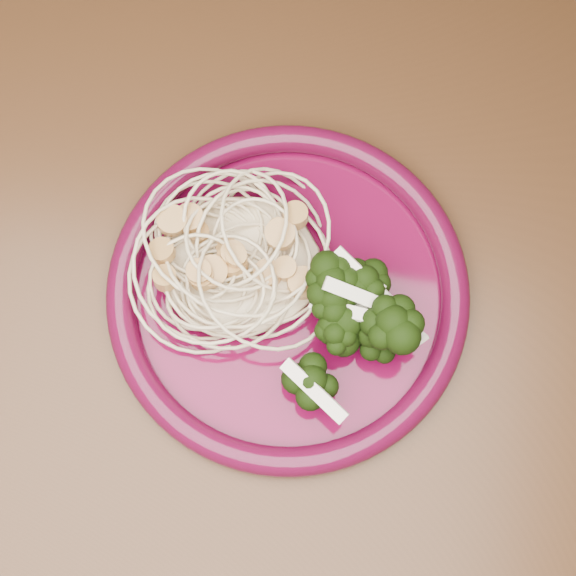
# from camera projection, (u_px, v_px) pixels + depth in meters

# --- Properties ---
(dining_table) EXTENTS (1.20, 0.80, 0.75)m
(dining_table) POSITION_uv_depth(u_px,v_px,m) (191.00, 320.00, 0.70)
(dining_table) COLOR #472814
(dining_table) RESTS_ON ground
(dinner_plate) EXTENTS (0.35, 0.35, 0.02)m
(dinner_plate) POSITION_uv_depth(u_px,v_px,m) (288.00, 292.00, 0.59)
(dinner_plate) COLOR #500523
(dinner_plate) RESTS_ON dining_table
(spaghetti_pile) EXTENTS (0.16, 0.15, 0.03)m
(spaghetti_pile) POSITION_uv_depth(u_px,v_px,m) (238.00, 260.00, 0.59)
(spaghetti_pile) COLOR beige
(spaghetti_pile) RESTS_ON dinner_plate
(scallop_cluster) EXTENTS (0.14, 0.14, 0.04)m
(scallop_cluster) POSITION_uv_depth(u_px,v_px,m) (235.00, 245.00, 0.56)
(scallop_cluster) COLOR tan
(scallop_cluster) RESTS_ON spaghetti_pile
(broccoli_pile) EXTENTS (0.12, 0.15, 0.05)m
(broccoli_pile) POSITION_uv_depth(u_px,v_px,m) (351.00, 321.00, 0.57)
(broccoli_pile) COLOR black
(broccoli_pile) RESTS_ON dinner_plate
(onion_garnish) EXTENTS (0.08, 0.10, 0.05)m
(onion_garnish) POSITION_uv_depth(u_px,v_px,m) (354.00, 311.00, 0.54)
(onion_garnish) COLOR white
(onion_garnish) RESTS_ON broccoli_pile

